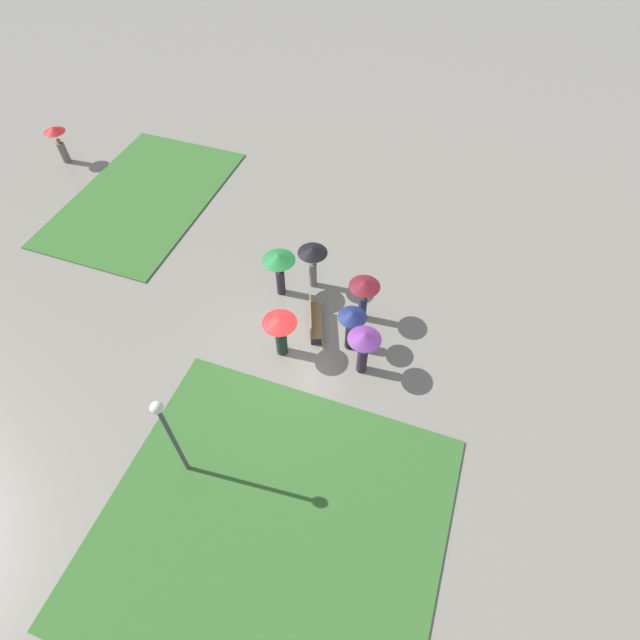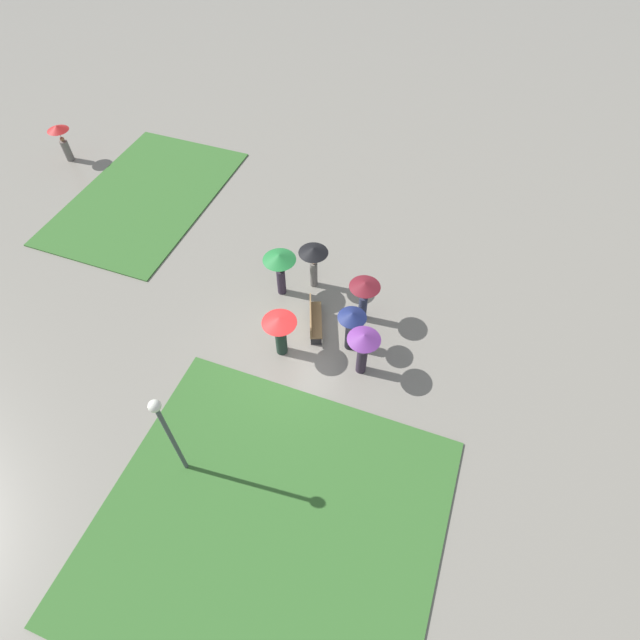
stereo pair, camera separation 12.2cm
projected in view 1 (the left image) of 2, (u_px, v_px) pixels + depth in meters
The scene contains 12 objects.
ground_plane at pixel (294, 350), 17.27m from camera, with size 90.00×90.00×0.00m, color gray.
lawn_patch_near at pixel (271, 526), 13.56m from camera, with size 8.47×9.15×0.06m.
lawn_patch_far at pixel (144, 197), 22.50m from camera, with size 9.12×5.87×0.06m.
park_bench at pixel (314, 319), 17.52m from camera, with size 1.70×1.00×0.90m.
lamp_post at pixel (168, 430), 12.65m from camera, with size 0.32×0.32×3.83m.
crowd_person_maroon at pixel (364, 292), 17.07m from camera, with size 1.08×1.08×1.90m.
crowd_person_purple at pixel (364, 345), 15.68m from camera, with size 1.07×1.07×1.95m.
crowd_person_navy at pixel (352, 325), 16.47m from camera, with size 0.96×0.96×1.79m.
crowd_person_green at pixel (279, 264), 17.78m from camera, with size 1.20×1.20×1.94m.
crowd_person_black at pixel (313, 257), 18.05m from camera, with size 1.09×1.09×1.90m.
crowd_person_red at pixel (280, 328), 16.22m from camera, with size 1.15×1.15×1.81m.
lone_walker_far_path at pixel (57, 138), 23.33m from camera, with size 0.98×0.98×1.79m.
Camera 1 is at (-9.10, -4.19, 14.13)m, focal length 28.00 mm.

